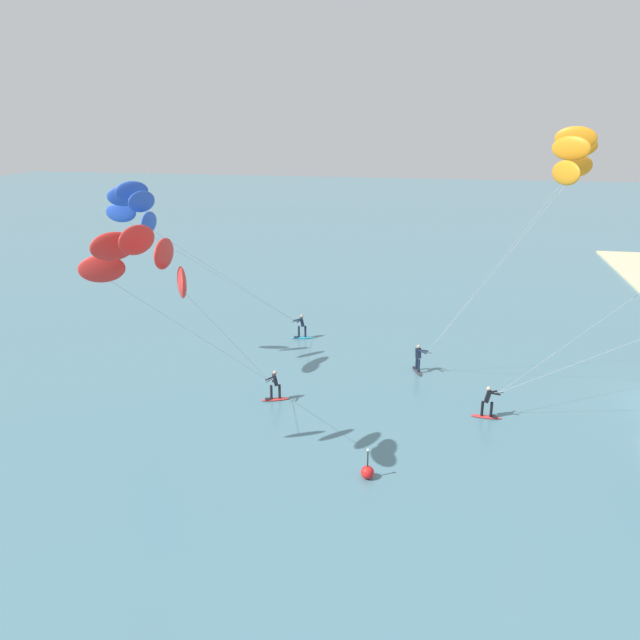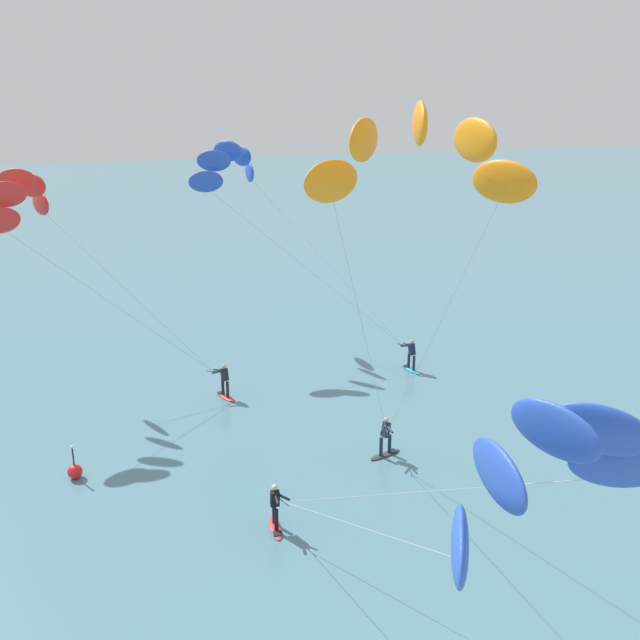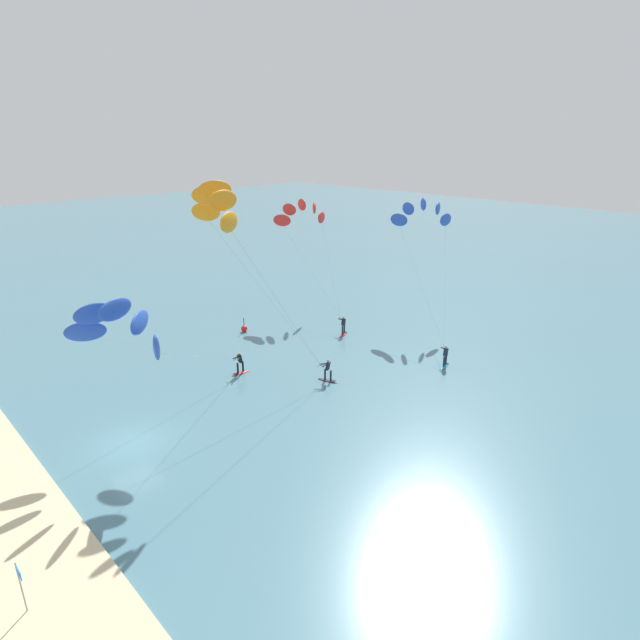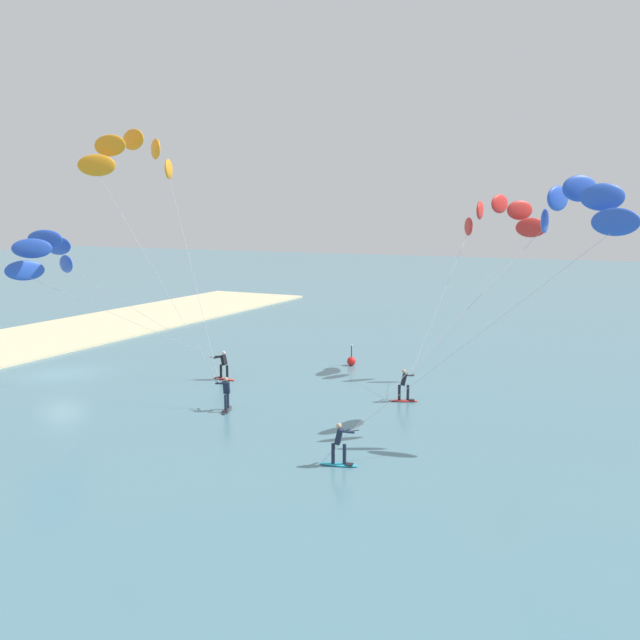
{
  "view_description": "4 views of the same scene",
  "coord_description": "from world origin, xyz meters",
  "px_view_note": "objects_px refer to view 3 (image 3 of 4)",
  "views": [
    {
      "loc": [
        -32.43,
        12.26,
        14.46
      ],
      "look_at": [
        -1.71,
        18.36,
        4.14
      ],
      "focal_mm": 35.18,
      "sensor_mm": 36.0,
      "label": 1
    },
    {
      "loc": [
        -7.22,
        -11.14,
        14.62
      ],
      "look_at": [
        0.84,
        18.23,
        4.23
      ],
      "focal_mm": 41.16,
      "sensor_mm": 36.0,
      "label": 2
    },
    {
      "loc": [
        24.99,
        -9.51,
        16.22
      ],
      "look_at": [
        -0.14,
        14.75,
        3.58
      ],
      "focal_mm": 28.7,
      "sensor_mm": 36.0,
      "label": 3
    },
    {
      "loc": [
        29.45,
        31.57,
        9.56
      ],
      "look_at": [
        0.46,
        17.49,
        4.53
      ],
      "focal_mm": 38.69,
      "sensor_mm": 36.0,
      "label": 4
    }
  ],
  "objects_px": {
    "kitesurfer_nearshore": "(123,327)",
    "kitesurfer_far_out": "(221,212)",
    "beach_flag": "(20,580)",
    "kitesurfer_mid_water": "(424,217)",
    "marker_buoy": "(244,328)",
    "kitesurfer_downwind": "(303,216)"
  },
  "relations": [
    {
      "from": "kitesurfer_nearshore",
      "to": "marker_buoy",
      "type": "height_order",
      "value": "kitesurfer_nearshore"
    },
    {
      "from": "marker_buoy",
      "to": "beach_flag",
      "type": "bearing_deg",
      "value": -51.61
    },
    {
      "from": "kitesurfer_far_out",
      "to": "marker_buoy",
      "type": "relative_size",
      "value": 10.09
    },
    {
      "from": "beach_flag",
      "to": "kitesurfer_far_out",
      "type": "bearing_deg",
      "value": 118.54
    },
    {
      "from": "kitesurfer_far_out",
      "to": "kitesurfer_downwind",
      "type": "xyz_separation_m",
      "value": [
        -11.36,
        16.53,
        -3.15
      ]
    },
    {
      "from": "kitesurfer_nearshore",
      "to": "kitesurfer_mid_water",
      "type": "relative_size",
      "value": 1.11
    },
    {
      "from": "kitesurfer_mid_water",
      "to": "marker_buoy",
      "type": "distance_m",
      "value": 18.48
    },
    {
      "from": "marker_buoy",
      "to": "beach_flag",
      "type": "distance_m",
      "value": 28.52
    },
    {
      "from": "kitesurfer_mid_water",
      "to": "kitesurfer_downwind",
      "type": "relative_size",
      "value": 1.05
    },
    {
      "from": "kitesurfer_downwind",
      "to": "kitesurfer_mid_water",
      "type": "bearing_deg",
      "value": 27.07
    },
    {
      "from": "kitesurfer_downwind",
      "to": "marker_buoy",
      "type": "height_order",
      "value": "kitesurfer_downwind"
    },
    {
      "from": "kitesurfer_downwind",
      "to": "beach_flag",
      "type": "distance_m",
      "value": 36.92
    },
    {
      "from": "kitesurfer_far_out",
      "to": "beach_flag",
      "type": "distance_m",
      "value": 19.28
    },
    {
      "from": "kitesurfer_nearshore",
      "to": "kitesurfer_downwind",
      "type": "height_order",
      "value": "kitesurfer_downwind"
    },
    {
      "from": "kitesurfer_mid_water",
      "to": "kitesurfer_far_out",
      "type": "distance_m",
      "value": 21.85
    },
    {
      "from": "kitesurfer_nearshore",
      "to": "kitesurfer_far_out",
      "type": "bearing_deg",
      "value": 91.23
    },
    {
      "from": "kitesurfer_mid_water",
      "to": "marker_buoy",
      "type": "height_order",
      "value": "kitesurfer_mid_water"
    },
    {
      "from": "kitesurfer_far_out",
      "to": "marker_buoy",
      "type": "distance_m",
      "value": 17.5
    },
    {
      "from": "beach_flag",
      "to": "kitesurfer_nearshore",
      "type": "bearing_deg",
      "value": 134.21
    },
    {
      "from": "kitesurfer_mid_water",
      "to": "beach_flag",
      "type": "xyz_separation_m",
      "value": [
        9.09,
        -35.85,
        -7.79
      ]
    },
    {
      "from": "beach_flag",
      "to": "kitesurfer_mid_water",
      "type": "bearing_deg",
      "value": 104.22
    },
    {
      "from": "kitesurfer_mid_water",
      "to": "kitesurfer_downwind",
      "type": "distance_m",
      "value": 11.24
    }
  ]
}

